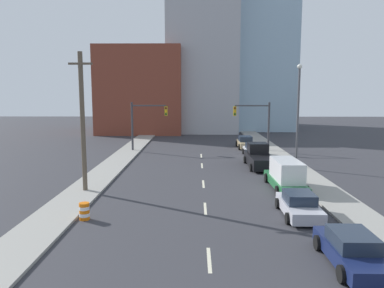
{
  "coord_description": "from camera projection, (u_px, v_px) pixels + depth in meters",
  "views": [
    {
      "loc": [
        -0.55,
        -7.07,
        6.95
      ],
      "look_at": [
        -0.94,
        27.1,
        2.2
      ],
      "focal_mm": 35.0,
      "sensor_mm": 36.0,
      "label": 1
    }
  ],
  "objects": [
    {
      "name": "sidewalk_left",
      "position": [
        140.0,
        141.0,
        52.56
      ],
      "size": [
        2.66,
        89.9,
        0.15
      ],
      "color": "gray",
      "rests_on": "ground"
    },
    {
      "name": "sidewalk_right",
      "position": [
        260.0,
        142.0,
        52.37
      ],
      "size": [
        2.66,
        89.9,
        0.15
      ],
      "color": "gray",
      "rests_on": "ground"
    },
    {
      "name": "lane_stripe_at_8m",
      "position": [
        209.0,
        260.0,
        15.63
      ],
      "size": [
        0.16,
        2.4,
        0.01
      ],
      "primitive_type": "cube",
      "color": "beige",
      "rests_on": "ground"
    },
    {
      "name": "lane_stripe_at_15m",
      "position": [
        205.0,
        208.0,
        22.5
      ],
      "size": [
        0.16,
        2.4,
        0.01
      ],
      "primitive_type": "cube",
      "color": "beige",
      "rests_on": "ground"
    },
    {
      "name": "lane_stripe_at_21m",
      "position": [
        203.0,
        184.0,
        28.53
      ],
      "size": [
        0.16,
        2.4,
        0.01
      ],
      "primitive_type": "cube",
      "color": "beige",
      "rests_on": "ground"
    },
    {
      "name": "lane_stripe_at_28m",
      "position": [
        202.0,
        166.0,
        35.62
      ],
      "size": [
        0.16,
        2.4,
        0.01
      ],
      "primitive_type": "cube",
      "color": "beige",
      "rests_on": "ground"
    },
    {
      "name": "lane_stripe_at_34m",
      "position": [
        201.0,
        156.0,
        41.17
      ],
      "size": [
        0.16,
        2.4,
        0.01
      ],
      "primitive_type": "cube",
      "color": "beige",
      "rests_on": "ground"
    },
    {
      "name": "building_brick_left",
      "position": [
        143.0,
        91.0,
        66.53
      ],
      "size": [
        14.0,
        16.0,
        14.4
      ],
      "color": "brown",
      "rests_on": "ground"
    },
    {
      "name": "building_office_center",
      "position": [
        202.0,
        48.0,
        69.28
      ],
      "size": [
        12.0,
        20.0,
        30.22
      ],
      "color": "#A8A8AD",
      "rests_on": "ground"
    },
    {
      "name": "building_glass_right",
      "position": [
        253.0,
        58.0,
        73.34
      ],
      "size": [
        13.0,
        20.0,
        27.21
      ],
      "color": "#99B7CC",
      "rests_on": "ground"
    },
    {
      "name": "traffic_signal_left",
      "position": [
        143.0,
        119.0,
        43.87
      ],
      "size": [
        4.3,
        0.35,
        5.78
      ],
      "color": "#38383D",
      "rests_on": "ground"
    },
    {
      "name": "traffic_signal_right",
      "position": [
        258.0,
        120.0,
        43.71
      ],
      "size": [
        4.3,
        0.35,
        5.78
      ],
      "color": "#38383D",
      "rests_on": "ground"
    },
    {
      "name": "utility_pole_left_mid",
      "position": [
        83.0,
        122.0,
        25.54
      ],
      "size": [
        1.6,
        0.32,
        9.64
      ],
      "color": "brown",
      "rests_on": "ground"
    },
    {
      "name": "traffic_barrel",
      "position": [
        84.0,
        211.0,
        20.48
      ],
      "size": [
        0.56,
        0.56,
        0.95
      ],
      "color": "orange",
      "rests_on": "ground"
    },
    {
      "name": "street_lamp",
      "position": [
        298.0,
        109.0,
        33.7
      ],
      "size": [
        0.44,
        0.44,
        9.43
      ],
      "color": "#4C4C51",
      "rests_on": "ground"
    },
    {
      "name": "sedan_navy",
      "position": [
        352.0,
        250.0,
        15.07
      ],
      "size": [
        2.09,
        4.66,
        1.38
      ],
      "rotation": [
        0.0,
        0.0,
        -0.01
      ],
      "color": "#141E47",
      "rests_on": "ground"
    },
    {
      "name": "sedan_silver",
      "position": [
        299.0,
        205.0,
        21.1
      ],
      "size": [
        2.11,
        4.41,
        1.36
      ],
      "rotation": [
        0.0,
        0.0,
        -0.02
      ],
      "color": "#B2B2BC",
      "rests_on": "ground"
    },
    {
      "name": "box_truck_green",
      "position": [
        286.0,
        175.0,
        26.82
      ],
      "size": [
        2.26,
        6.23,
        2.16
      ],
      "rotation": [
        0.0,
        0.0,
        0.01
      ],
      "color": "#1E6033",
      "rests_on": "ground"
    },
    {
      "name": "pickup_truck_black",
      "position": [
        259.0,
        157.0,
        35.03
      ],
      "size": [
        2.4,
        6.19,
        2.15
      ],
      "rotation": [
        0.0,
        0.0,
        0.01
      ],
      "color": "black",
      "rests_on": "ground"
    },
    {
      "name": "sedan_white",
      "position": [
        254.0,
        150.0,
        41.0
      ],
      "size": [
        2.17,
        4.25,
        1.39
      ],
      "rotation": [
        0.0,
        0.0,
        -0.0
      ],
      "color": "silver",
      "rests_on": "ground"
    },
    {
      "name": "sedan_tan",
      "position": [
        245.0,
        143.0,
        46.66
      ],
      "size": [
        2.05,
        4.52,
        1.5
      ],
      "rotation": [
        0.0,
        0.0,
        0.01
      ],
      "color": "tan",
      "rests_on": "ground"
    }
  ]
}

